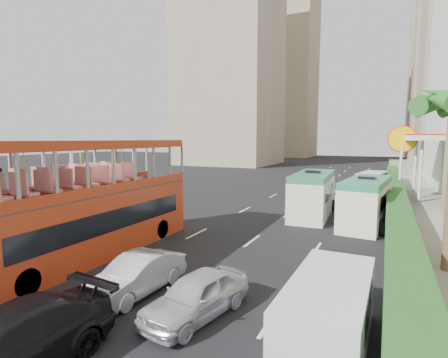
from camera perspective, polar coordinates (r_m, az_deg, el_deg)
The scene contains 16 objects.
ground_plane at distance 13.46m, azimuth -1.49°, elevation -15.81°, with size 200.00×200.00×0.00m, color black.
double_decker_bus at distance 16.26m, azimuth -20.82°, elevation -3.04°, with size 2.50×11.00×5.06m, color #B23315.
car_silver_lane_a at distance 12.57m, azimuth -14.04°, elevation -17.70°, with size 1.36×3.89×1.28m, color silver.
car_silver_lane_b at distance 10.93m, azimuth -4.46°, elevation -21.41°, with size 1.50×3.73×1.27m, color silver.
van_asset at distance 28.44m, azimuth 16.15°, elevation -4.06°, with size 2.07×4.48×1.25m, color silver.
minibus_near at distance 23.97m, azimuth 14.27°, elevation -2.46°, with size 2.17×6.51×2.89m, color silver.
minibus_far at distance 22.38m, azimuth 22.17°, elevation -3.52°, with size 2.09×6.27×2.78m, color silver.
panel_van_near at distance 9.43m, azimuth 16.72°, elevation -20.46°, with size 1.77×4.42×1.77m, color silver.
panel_van_far at distance 35.83m, azimuth 23.00°, elevation -0.57°, with size 1.98×4.96×1.98m, color silver.
sidewalk at distance 36.63m, azimuth 30.19°, elevation -2.22°, with size 6.00×120.00×0.18m, color #99968C.
kerb_wall at distance 25.52m, azimuth 26.13°, elevation -4.13°, with size 0.30×44.00×1.00m, color silver.
hedge at distance 25.39m, azimuth 26.23°, elevation -2.25°, with size 1.10×44.00×0.70m, color #2D6626.
shell_station at distance 34.49m, azimuth 32.39°, elevation 1.61°, with size 6.50×8.00×5.50m, color silver.
tower_far_b at distance 116.64m, azimuth 31.35°, elevation 12.97°, with size 14.00×14.00×40.00m, color tan.
tower_left_a at distance 75.38m, azimuth 1.02°, elevation 22.66°, with size 18.00×18.00×52.00m, color tan.
tower_left_b at distance 106.33m, azimuth 10.08°, elevation 16.16°, with size 16.00×16.00×46.00m, color tan.
Camera 1 is at (5.58, -11.12, 5.13)m, focal length 28.00 mm.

